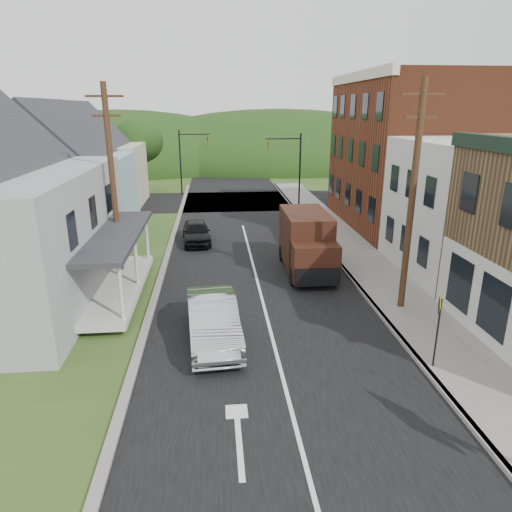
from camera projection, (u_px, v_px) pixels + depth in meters
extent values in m
plane|color=#2D4719|center=(278.00, 360.00, 15.06)|extent=(120.00, 120.00, 0.00)
cube|color=black|center=(252.00, 262.00, 24.53)|extent=(9.00, 90.00, 0.02)
cube|color=black|center=(236.00, 201.00, 40.62)|extent=(60.00, 9.00, 0.02)
cube|color=slate|center=(371.00, 270.00, 23.13)|extent=(2.80, 55.00, 0.15)
cube|color=slate|center=(345.00, 271.00, 23.01)|extent=(0.20, 55.00, 0.15)
cube|color=slate|center=(161.00, 277.00, 22.21)|extent=(0.30, 55.00, 0.12)
cube|color=silver|center=(488.00, 209.00, 22.14)|extent=(8.00, 7.00, 6.50)
cube|color=brown|center=(411.00, 153.00, 30.59)|extent=(8.00, 12.00, 10.00)
cube|color=#99BFD1|center=(73.00, 196.00, 29.42)|extent=(7.00, 8.00, 5.00)
cube|color=beige|center=(98.00, 176.00, 37.89)|extent=(7.00, 8.00, 5.00)
cylinder|color=#472D19|center=(412.00, 202.00, 17.47)|extent=(0.26, 0.26, 9.00)
cube|color=#472D19|center=(423.00, 94.00, 16.26)|extent=(1.60, 0.10, 0.10)
cube|color=#472D19|center=(421.00, 117.00, 16.51)|extent=(1.20, 0.10, 0.10)
cylinder|color=#472D19|center=(113.00, 187.00, 20.67)|extent=(0.26, 0.26, 9.00)
cube|color=#472D19|center=(104.00, 96.00, 19.46)|extent=(1.60, 0.10, 0.10)
cube|color=#472D19|center=(106.00, 116.00, 19.71)|extent=(1.20, 0.10, 0.10)
cylinder|color=black|center=(300.00, 172.00, 36.81)|extent=(0.14, 0.14, 6.00)
cylinder|color=black|center=(283.00, 139.00, 35.89)|extent=(2.80, 0.10, 0.10)
imported|color=olive|center=(268.00, 148.00, 36.00)|extent=(0.16, 0.20, 1.00)
cylinder|color=black|center=(180.00, 163.00, 42.57)|extent=(0.14, 0.14, 6.00)
cylinder|color=black|center=(194.00, 134.00, 41.88)|extent=(2.80, 0.10, 0.10)
imported|color=olive|center=(208.00, 142.00, 42.20)|extent=(0.16, 0.20, 1.00)
cylinder|color=#382616|center=(140.00, 173.00, 43.96)|extent=(0.36, 0.36, 3.92)
ellipsoid|color=#1A340F|center=(138.00, 141.00, 43.05)|extent=(4.80, 4.80, 4.08)
ellipsoid|color=#1A340F|center=(227.00, 164.00, 67.13)|extent=(90.00, 30.00, 16.00)
imported|color=silver|center=(213.00, 320.00, 16.05)|extent=(2.09, 4.99, 1.60)
imported|color=black|center=(196.00, 232.00, 27.85)|extent=(1.94, 4.12, 1.36)
cube|color=black|center=(305.00, 238.00, 23.15)|extent=(2.17, 4.10, 2.69)
cube|color=black|center=(315.00, 262.00, 21.01)|extent=(2.15, 1.51, 1.76)
cube|color=black|center=(314.00, 245.00, 20.96)|extent=(1.96, 1.13, 0.05)
cube|color=black|center=(318.00, 277.00, 20.41)|extent=(2.04, 0.16, 0.83)
cylinder|color=black|center=(293.00, 277.00, 21.25)|extent=(0.27, 0.84, 0.83)
cylinder|color=black|center=(334.00, 276.00, 21.41)|extent=(0.27, 0.84, 0.83)
cylinder|color=black|center=(282.00, 253.00, 24.77)|extent=(0.27, 0.84, 0.83)
cylinder|color=black|center=(317.00, 252.00, 24.92)|extent=(0.27, 0.84, 0.83)
cylinder|color=black|center=(437.00, 333.00, 14.07)|extent=(0.08, 0.08, 2.30)
cube|color=black|center=(439.00, 305.00, 13.77)|extent=(0.28, 0.62, 0.68)
cube|color=#FFEA0D|center=(440.00, 305.00, 13.77)|extent=(0.26, 0.57, 0.61)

